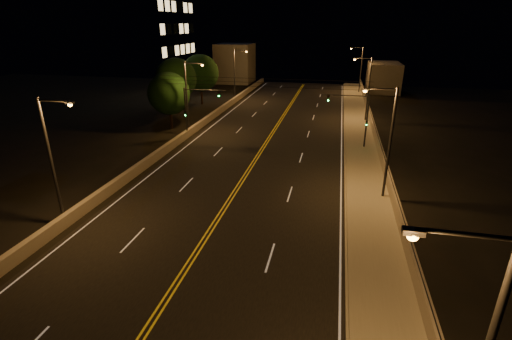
% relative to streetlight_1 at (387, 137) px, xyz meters
% --- Properties ---
extents(road, '(18.00, 120.00, 0.02)m').
position_rel_streetlight_1_xyz_m(road, '(-11.51, -0.15, -5.09)').
color(road, black).
rests_on(road, ground).
extents(sidewalk, '(3.60, 120.00, 0.30)m').
position_rel_streetlight_1_xyz_m(sidewalk, '(-0.71, -0.15, -4.95)').
color(sidewalk, '#9B9782').
rests_on(sidewalk, ground).
extents(curb, '(0.14, 120.00, 0.15)m').
position_rel_streetlight_1_xyz_m(curb, '(-2.58, -0.15, -5.02)').
color(curb, '#9B9782').
rests_on(curb, ground).
extents(parapet_wall, '(0.30, 120.00, 1.00)m').
position_rel_streetlight_1_xyz_m(parapet_wall, '(0.94, -0.15, -4.30)').
color(parapet_wall, gray).
rests_on(parapet_wall, sidewalk).
extents(jersey_barrier, '(0.45, 120.00, 0.90)m').
position_rel_streetlight_1_xyz_m(jersey_barrier, '(-21.37, -0.15, -4.65)').
color(jersey_barrier, gray).
rests_on(jersey_barrier, ground).
extents(distant_building_right, '(6.00, 10.00, 5.64)m').
position_rel_streetlight_1_xyz_m(distant_building_right, '(4.99, 52.23, -2.28)').
color(distant_building_right, slate).
rests_on(distant_building_right, ground).
extents(distant_building_left, '(8.00, 8.00, 8.64)m').
position_rel_streetlight_1_xyz_m(distant_building_left, '(-27.51, 57.65, -0.78)').
color(distant_building_left, slate).
rests_on(distant_building_left, ground).
extents(parapet_rail, '(0.06, 120.00, 0.06)m').
position_rel_streetlight_1_xyz_m(parapet_rail, '(0.94, -0.15, -3.77)').
color(parapet_rail, black).
rests_on(parapet_rail, parapet_wall).
extents(lane_markings, '(17.32, 116.00, 0.00)m').
position_rel_streetlight_1_xyz_m(lane_markings, '(-11.51, -0.22, -5.08)').
color(lane_markings, silver).
rests_on(lane_markings, road).
extents(streetlight_1, '(2.55, 0.28, 8.79)m').
position_rel_streetlight_1_xyz_m(streetlight_1, '(0.00, 0.00, 0.00)').
color(streetlight_1, '#2D2D33').
rests_on(streetlight_1, ground).
extents(streetlight_2, '(2.55, 0.28, 8.79)m').
position_rel_streetlight_1_xyz_m(streetlight_2, '(0.00, 25.29, 0.00)').
color(streetlight_2, '#2D2D33').
rests_on(streetlight_2, ground).
extents(streetlight_3, '(2.55, 0.28, 8.79)m').
position_rel_streetlight_1_xyz_m(streetlight_3, '(0.00, 48.48, 0.00)').
color(streetlight_3, '#2D2D33').
rests_on(streetlight_3, ground).
extents(streetlight_4, '(2.55, 0.28, 8.79)m').
position_rel_streetlight_1_xyz_m(streetlight_4, '(-21.42, -8.78, 0.00)').
color(streetlight_4, '#2D2D33').
rests_on(streetlight_4, ground).
extents(streetlight_5, '(2.55, 0.28, 8.79)m').
position_rel_streetlight_1_xyz_m(streetlight_5, '(-21.42, 14.24, 0.00)').
color(streetlight_5, '#2D2D33').
rests_on(streetlight_5, ground).
extents(streetlight_6, '(2.55, 0.28, 8.79)m').
position_rel_streetlight_1_xyz_m(streetlight_6, '(-21.42, 36.07, 0.00)').
color(streetlight_6, '#2D2D33').
rests_on(streetlight_6, ground).
extents(traffic_signal_right, '(5.11, 0.31, 6.04)m').
position_rel_streetlight_1_xyz_m(traffic_signal_right, '(-1.52, 12.71, -1.27)').
color(traffic_signal_right, '#2D2D33').
rests_on(traffic_signal_right, ground).
extents(traffic_signal_left, '(5.11, 0.31, 6.04)m').
position_rel_streetlight_1_xyz_m(traffic_signal_left, '(-20.30, 12.71, -1.27)').
color(traffic_signal_left, '#2D2D33').
rests_on(traffic_signal_left, ground).
extents(overhead_wires, '(22.00, 0.03, 0.83)m').
position_rel_streetlight_1_xyz_m(overhead_wires, '(-11.51, 9.35, 2.30)').
color(overhead_wires, black).
extents(building_tower, '(24.00, 15.00, 28.80)m').
position_rel_streetlight_1_xyz_m(building_tower, '(-42.72, 34.01, 8.73)').
color(building_tower, slate).
rests_on(building_tower, ground).
extents(tree_0, '(5.39, 5.39, 7.31)m').
position_rel_streetlight_1_xyz_m(tree_0, '(-24.92, 16.16, -0.49)').
color(tree_0, black).
rests_on(tree_0, ground).
extents(tree_1, '(6.11, 6.11, 8.29)m').
position_rel_streetlight_1_xyz_m(tree_1, '(-27.66, 24.76, 0.12)').
color(tree_1, black).
rests_on(tree_1, ground).
extents(tree_2, '(6.10, 6.10, 8.27)m').
position_rel_streetlight_1_xyz_m(tree_2, '(-26.52, 32.14, 0.11)').
color(tree_2, black).
rests_on(tree_2, ground).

